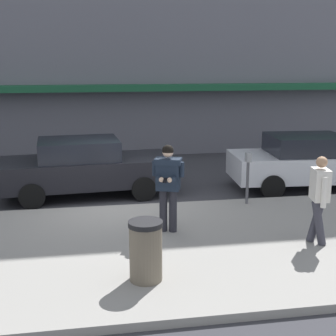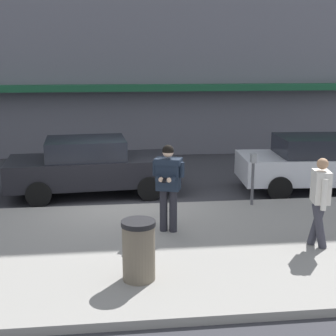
% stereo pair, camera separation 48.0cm
% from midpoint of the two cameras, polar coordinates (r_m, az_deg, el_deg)
% --- Properties ---
extents(ground_plane, '(80.00, 80.00, 0.00)m').
position_cam_midpoint_polar(ground_plane, '(11.70, -4.35, -4.81)').
color(ground_plane, '#333338').
extents(sidewalk, '(32.00, 5.30, 0.14)m').
position_cam_midpoint_polar(sidewalk, '(9.10, 2.80, -9.59)').
color(sidewalk, gray).
rests_on(sidewalk, ground).
extents(curb_paint_line, '(28.00, 0.12, 0.01)m').
position_cam_midpoint_polar(curb_paint_line, '(11.82, 0.50, -4.56)').
color(curb_paint_line, silver).
rests_on(curb_paint_line, ground).
extents(parked_sedan_mid, '(4.62, 2.18, 1.54)m').
position_cam_midpoint_polar(parked_sedan_mid, '(12.74, -8.21, 0.25)').
color(parked_sedan_mid, black).
rests_on(parked_sedan_mid, ground).
extents(parked_sedan_far, '(4.61, 2.16, 1.54)m').
position_cam_midpoint_polar(parked_sedan_far, '(13.72, 18.97, 0.58)').
color(parked_sedan_far, silver).
rests_on(parked_sedan_far, ground).
extents(man_texting_on_phone, '(0.62, 0.65, 1.81)m').
position_cam_midpoint_polar(man_texting_on_phone, '(9.35, 1.50, -1.33)').
color(man_texting_on_phone, '#23232B').
rests_on(man_texting_on_phone, sidewalk).
extents(pedestrian_in_light_coat, '(0.38, 0.59, 1.70)m').
position_cam_midpoint_polar(pedestrian_in_light_coat, '(9.15, 19.50, -3.34)').
color(pedestrian_in_light_coat, '#33333D').
rests_on(pedestrian_in_light_coat, sidewalk).
extents(parking_meter, '(0.12, 0.18, 1.27)m').
position_cam_midpoint_polar(parking_meter, '(11.41, 11.51, -0.44)').
color(parking_meter, '#4C4C51').
rests_on(parking_meter, sidewalk).
extents(trash_bin, '(0.55, 0.55, 0.98)m').
position_cam_midpoint_polar(trash_bin, '(7.49, -1.73, -9.99)').
color(trash_bin, '#665B4C').
rests_on(trash_bin, sidewalk).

